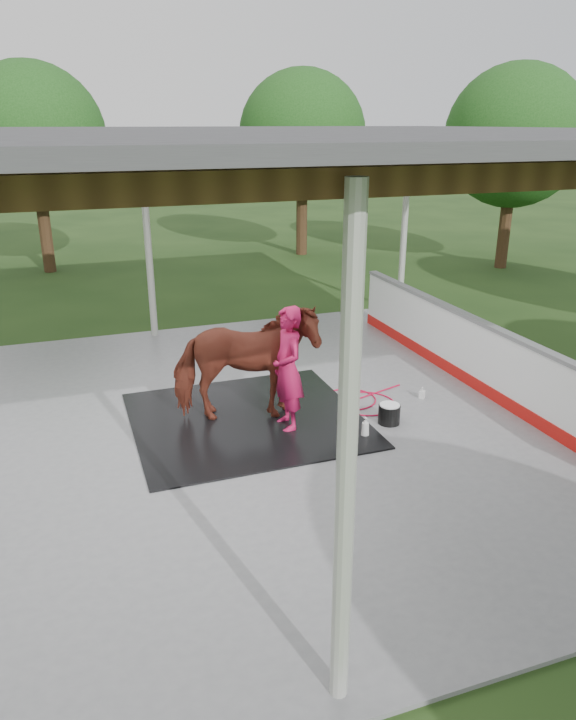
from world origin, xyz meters
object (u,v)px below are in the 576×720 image
object	(u,v)px
dasher_board	(483,359)
wash_bucket	(389,414)
horse	(245,363)
handler	(288,369)

from	to	relation	value
dasher_board	wash_bucket	distance (m)	2.13
horse	handler	xyz separation A→B (m)	(0.50, -0.42, 0.00)
wash_bucket	horse	bearing A→B (deg)	157.77
handler	wash_bucket	xyz separation A→B (m)	(1.43, -0.38, -0.75)
horse	handler	size ratio (longest dim) A/B	1.15
dasher_board	handler	size ratio (longest dim) A/B	4.45
dasher_board	handler	bearing A→B (deg)	-176.01
dasher_board	wash_bucket	size ratio (longest dim) A/B	25.06
wash_bucket	handler	bearing A→B (deg)	165.31
handler	wash_bucket	size ratio (longest dim) A/B	5.63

